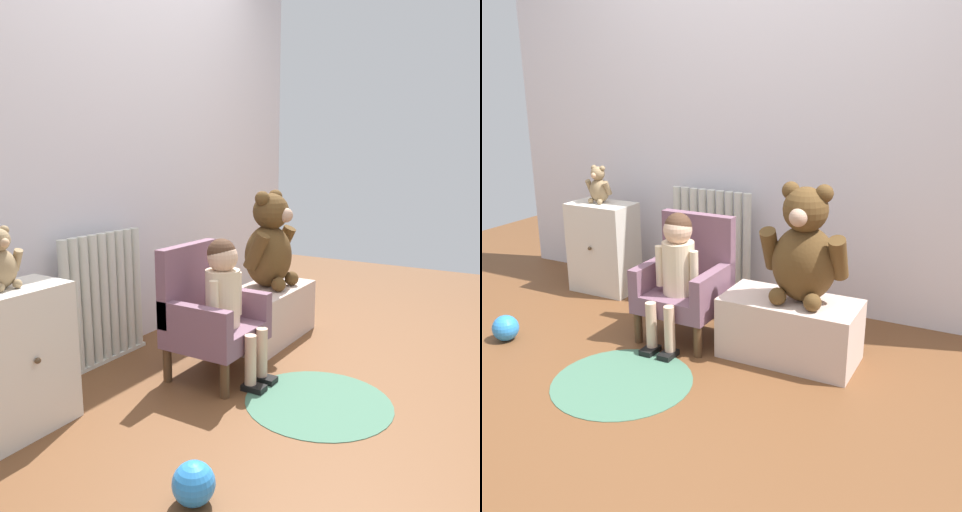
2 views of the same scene
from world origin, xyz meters
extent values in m
plane|color=brown|center=(0.00, 0.00, 0.00)|extent=(6.00, 6.00, 0.00)
cube|color=silver|center=(0.00, 1.25, 1.20)|extent=(3.80, 0.05, 2.40)
cylinder|color=silver|center=(-0.57, 1.13, 0.36)|extent=(0.05, 0.05, 0.68)
cylinder|color=silver|center=(-0.50, 1.13, 0.36)|extent=(0.05, 0.05, 0.68)
cylinder|color=silver|center=(-0.44, 1.13, 0.36)|extent=(0.05, 0.05, 0.68)
cylinder|color=silver|center=(-0.38, 1.13, 0.36)|extent=(0.05, 0.05, 0.68)
cylinder|color=silver|center=(-0.32, 1.13, 0.36)|extent=(0.05, 0.05, 0.68)
cylinder|color=silver|center=(-0.26, 1.13, 0.36)|extent=(0.05, 0.05, 0.68)
cylinder|color=silver|center=(-0.19, 1.13, 0.36)|extent=(0.05, 0.05, 0.68)
cylinder|color=silver|center=(-0.13, 1.13, 0.36)|extent=(0.05, 0.05, 0.68)
cylinder|color=silver|center=(-0.07, 1.13, 0.36)|extent=(0.05, 0.05, 0.68)
cube|color=silver|center=(-0.32, 1.13, 0.01)|extent=(0.56, 0.05, 0.02)
cube|color=beige|center=(-1.00, 0.91, 0.30)|extent=(0.42, 0.26, 0.59)
sphere|color=#4C3823|center=(-1.00, 0.76, 0.33)|extent=(0.02, 0.02, 0.02)
cube|color=#765163|center=(-0.16, 0.51, 0.22)|extent=(0.43, 0.40, 0.10)
cube|color=#765163|center=(-0.16, 0.68, 0.47)|extent=(0.43, 0.06, 0.39)
cube|color=#765163|center=(-0.35, 0.51, 0.34)|extent=(0.06, 0.40, 0.14)
cube|color=#765163|center=(0.02, 0.51, 0.34)|extent=(0.06, 0.40, 0.14)
cylinder|color=#4C331E|center=(-0.34, 0.35, 0.09)|extent=(0.04, 0.04, 0.17)
cylinder|color=#4C331E|center=(0.02, 0.35, 0.09)|extent=(0.04, 0.04, 0.17)
cylinder|color=#4C331E|center=(-0.34, 0.68, 0.09)|extent=(0.04, 0.04, 0.17)
cylinder|color=#4C331E|center=(0.02, 0.68, 0.09)|extent=(0.04, 0.04, 0.17)
cylinder|color=beige|center=(-0.16, 0.47, 0.41)|extent=(0.17, 0.17, 0.28)
sphere|color=#D8AD8E|center=(-0.16, 0.47, 0.62)|extent=(0.15, 0.15, 0.15)
sphere|color=#472D1E|center=(-0.16, 0.48, 0.63)|extent=(0.14, 0.14, 0.14)
cylinder|color=#D8AD8E|center=(-0.22, 0.28, 0.15)|extent=(0.06, 0.06, 0.24)
cube|color=black|center=(-0.22, 0.26, 0.01)|extent=(0.07, 0.11, 0.03)
cylinder|color=#D8AD8E|center=(-0.11, 0.28, 0.15)|extent=(0.06, 0.06, 0.24)
cube|color=black|center=(-0.11, 0.26, 0.01)|extent=(0.07, 0.11, 0.03)
cylinder|color=beige|center=(-0.27, 0.45, 0.41)|extent=(0.04, 0.04, 0.22)
cylinder|color=beige|center=(-0.06, 0.45, 0.41)|extent=(0.04, 0.04, 0.22)
cube|color=beige|center=(0.44, 0.55, 0.16)|extent=(0.68, 0.34, 0.32)
ellipsoid|color=#53381B|center=(0.49, 0.57, 0.50)|extent=(0.32, 0.27, 0.38)
sphere|color=#53381B|center=(0.49, 0.56, 0.77)|extent=(0.22, 0.22, 0.22)
sphere|color=tan|center=(0.49, 0.46, 0.76)|extent=(0.09, 0.09, 0.09)
sphere|color=#53381B|center=(0.41, 0.57, 0.85)|extent=(0.09, 0.09, 0.09)
sphere|color=#53381B|center=(0.57, 0.57, 0.85)|extent=(0.09, 0.09, 0.09)
cylinder|color=#53381B|center=(0.32, 0.56, 0.56)|extent=(0.08, 0.17, 0.23)
cylinder|color=#53381B|center=(0.66, 0.56, 0.56)|extent=(0.08, 0.17, 0.23)
sphere|color=#53381B|center=(0.40, 0.46, 0.36)|extent=(0.09, 0.09, 0.09)
sphere|color=#53381B|center=(0.58, 0.46, 0.36)|extent=(0.09, 0.09, 0.09)
sphere|color=tan|center=(-1.02, 0.88, 0.77)|extent=(0.04, 0.04, 0.04)
sphere|color=#907652|center=(-0.99, 0.92, 0.81)|extent=(0.04, 0.04, 0.04)
cylinder|color=#907652|center=(-0.95, 0.92, 0.69)|extent=(0.03, 0.07, 0.10)
sphere|color=#907652|center=(-1.06, 0.87, 0.61)|extent=(0.04, 0.04, 0.04)
sphere|color=#907652|center=(-0.99, 0.87, 0.61)|extent=(0.04, 0.04, 0.04)
cylinder|color=#436D55|center=(-0.17, -0.04, 0.00)|extent=(0.66, 0.66, 0.01)
sphere|color=#2D85DA|center=(-1.00, 0.04, 0.07)|extent=(0.14, 0.14, 0.14)
camera|label=1|loc=(-2.13, -0.82, 1.08)|focal=35.00mm
camera|label=2|loc=(1.33, -1.94, 1.36)|focal=40.00mm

